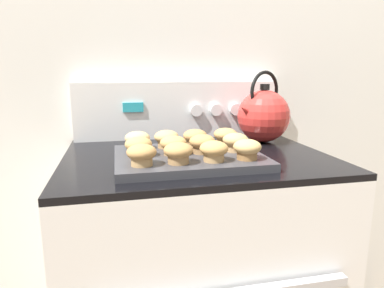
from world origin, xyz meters
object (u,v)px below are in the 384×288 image
at_px(muffin_r0_c3, 247,149).
at_px(muffin_r2_c1, 166,138).
at_px(muffin_r1_c2, 204,143).
at_px(muffin_r1_c1, 173,145).
at_px(muffin_r0_c1, 178,152).
at_px(muffin_r0_c2, 214,150).
at_px(muffin_r1_c0, 139,146).
at_px(muffin_r2_c2, 196,137).
at_px(muffin_pan, 189,158).
at_px(tea_kettle, 263,115).
at_px(stove_range, 195,283).
at_px(muffin_r2_c3, 225,136).
at_px(muffin_r2_c0, 137,140).
at_px(muffin_r1_c3, 235,142).
at_px(muffin_r0_c0, 142,154).

height_order(muffin_r0_c3, muffin_r2_c1, same).
bearing_deg(muffin_r1_c2, muffin_r1_c1, -179.18).
xyz_separation_m(muffin_r0_c1, muffin_r0_c2, (0.09, 0.00, 0.00)).
distance_m(muffin_r1_c2, muffin_r2_c1, 0.13).
bearing_deg(muffin_r0_c3, muffin_r1_c0, 161.27).
xyz_separation_m(muffin_r2_c1, muffin_r2_c2, (0.09, -0.00, 0.00)).
xyz_separation_m(muffin_pan, muffin_r0_c3, (0.14, -0.09, 0.04)).
distance_m(muffin_r0_c2, muffin_r0_c3, 0.09).
bearing_deg(muffin_r0_c3, muffin_r1_c2, 135.64).
bearing_deg(tea_kettle, stove_range, -155.77).
height_order(muffin_r0_c3, muffin_r2_c3, same).
height_order(muffin_r0_c1, muffin_r2_c0, same).
bearing_deg(muffin_r2_c2, muffin_r2_c1, 178.59).
relative_size(muffin_r1_c2, muffin_r1_c3, 1.00).
height_order(muffin_r0_c1, muffin_r1_c3, same).
distance_m(stove_range, muffin_r0_c1, 0.54).
xyz_separation_m(muffin_r1_c2, tea_kettle, (0.27, 0.21, 0.05)).
bearing_deg(muffin_r0_c0, muffin_r2_c1, 64.32).
distance_m(muffin_r0_c0, muffin_r1_c2, 0.20).
bearing_deg(muffin_r2_c3, muffin_r0_c1, -135.00).
relative_size(muffin_r0_c0, muffin_r1_c3, 1.00).
xyz_separation_m(muffin_r0_c1, muffin_r0_c3, (0.18, 0.00, 0.00)).
relative_size(muffin_r2_c0, muffin_r2_c3, 1.00).
bearing_deg(muffin_r1_c0, tea_kettle, 24.40).
relative_size(muffin_r2_c2, muffin_r2_c3, 1.00).
bearing_deg(muffin_r0_c0, tea_kettle, 33.55).
xyz_separation_m(muffin_r0_c0, muffin_r1_c2, (0.18, 0.09, 0.00)).
relative_size(muffin_r1_c3, tea_kettle, 0.29).
xyz_separation_m(muffin_r0_c1, muffin_r2_c0, (-0.09, 0.18, 0.00)).
distance_m(muffin_r1_c3, tea_kettle, 0.27).
distance_m(muffin_r0_c1, muffin_r1_c3, 0.21).
bearing_deg(muffin_r2_c3, muffin_r1_c2, -136.12).
relative_size(muffin_r0_c3, muffin_r1_c2, 1.00).
xyz_separation_m(stove_range, muffin_pan, (-0.04, -0.08, 0.46)).
relative_size(muffin_r0_c1, muffin_r0_c3, 1.00).
distance_m(muffin_r1_c1, tea_kettle, 0.42).
distance_m(muffin_r1_c0, muffin_r1_c1, 0.10).
distance_m(muffin_pan, muffin_r2_c1, 0.11).
distance_m(muffin_r0_c3, muffin_r1_c2, 0.13).
bearing_deg(muffin_r2_c0, muffin_r0_c1, -63.92).
distance_m(muffin_r1_c0, muffin_r2_c2, 0.20).
bearing_deg(muffin_pan, muffin_r1_c2, 1.09).
bearing_deg(muffin_r0_c3, muffin_r0_c1, -179.77).
bearing_deg(muffin_r1_c0, muffin_r0_c3, -18.73).
height_order(muffin_r0_c1, muffin_r1_c2, same).
height_order(muffin_pan, muffin_r1_c0, muffin_r1_c0).
xyz_separation_m(muffin_r0_c0, tea_kettle, (0.45, 0.30, 0.05)).
bearing_deg(stove_range, muffin_r1_c1, -134.46).
distance_m(muffin_r0_c3, muffin_r2_c3, 0.18).
xyz_separation_m(muffin_r1_c1, muffin_r2_c3, (0.18, 0.09, 0.00)).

